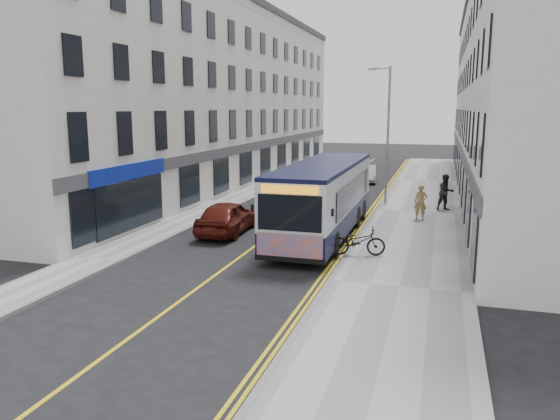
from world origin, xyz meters
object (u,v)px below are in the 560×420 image
Objects in this scene: streetlamp at (387,131)px; pedestrian_near at (421,202)px; car_white at (367,174)px; pedestrian_far at (446,192)px; car_maroon at (227,217)px; city_bus at (323,196)px; bicycle at (358,241)px.

pedestrian_near is at bearing -62.23° from streetlamp.
pedestrian_far is at bearing -70.13° from car_white.
pedestrian_near is 9.86m from car_maroon.
pedestrian_near is (4.07, 4.37, -0.79)m from city_bus.
pedestrian_far reaches higher than car_white.
streetlamp is 12.45m from bicycle.
pedestrian_near is at bearing -150.63° from car_maroon.
streetlamp is 0.71× the size of city_bus.
bicycle is (0.23, -11.89, -3.72)m from streetlamp.
city_bus is at bearing -102.01° from streetlamp.
car_maroon is (-4.34, -0.78, -1.03)m from city_bus.
car_maroon is (-3.80, -19.37, 0.13)m from car_white.
city_bus is at bearing -127.84° from pedestrian_near.
pedestrian_near is 14.96m from car_white.
bicycle is at bearing -99.58° from pedestrian_near.
streetlamp is 4.04× the size of pedestrian_far.
city_bus is 6.02m from pedestrian_near.
pedestrian_near reaches higher than car_maroon.
car_white reaches higher than bicycle.
streetlamp is 5.87m from pedestrian_near.
pedestrian_far is (3.45, -1.19, -3.27)m from streetlamp.
car_white is at bearing 90.73° from pedestrian_far.
streetlamp reaches higher than pedestrian_near.
pedestrian_far is at bearing 54.58° from city_bus.
pedestrian_far is 12.65m from car_maroon.
bicycle is at bearing -57.72° from city_bus.
city_bus is 4.52m from car_maroon.
pedestrian_far is (5.29, 7.43, -0.69)m from city_bus.
streetlamp is at bearing 134.22° from pedestrian_far.
streetlamp is 9.18m from city_bus.
city_bus reaches higher than pedestrian_near.
city_bus reaches higher than bicycle.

